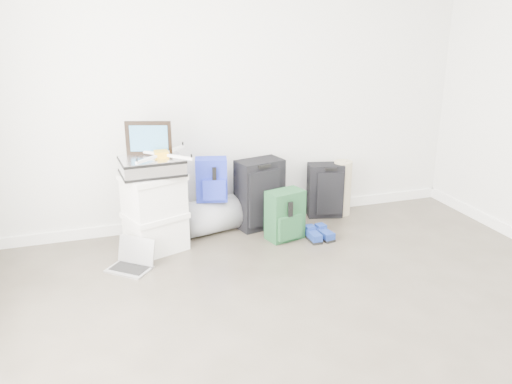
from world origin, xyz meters
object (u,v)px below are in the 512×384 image
object	(u,v)px
duffel_bag	(212,216)
laptop	(132,261)
boxes_stack	(155,212)
briefcase	(152,166)
carry_on	(325,190)
large_suitcase	(260,194)

from	to	relation	value
duffel_bag	laptop	size ratio (longest dim) A/B	1.29
boxes_stack	briefcase	world-z (taller)	briefcase
boxes_stack	briefcase	bearing A→B (deg)	-19.94
boxes_stack	briefcase	size ratio (longest dim) A/B	1.36
boxes_stack	laptop	distance (m)	0.47
carry_on	large_suitcase	bearing A→B (deg)	-160.37
boxes_stack	large_suitcase	size ratio (longest dim) A/B	1.03
laptop	duffel_bag	bearing A→B (deg)	73.77
duffel_bag	laptop	distance (m)	0.95
large_suitcase	carry_on	world-z (taller)	large_suitcase
carry_on	boxes_stack	bearing A→B (deg)	-157.15
duffel_bag	carry_on	xyz separation A→B (m)	(1.17, 0.05, 0.11)
briefcase	carry_on	xyz separation A→B (m)	(1.72, 0.27, -0.48)
duffel_bag	laptop	bearing A→B (deg)	-160.09
briefcase	carry_on	world-z (taller)	briefcase
briefcase	duffel_bag	size ratio (longest dim) A/B	0.95
boxes_stack	carry_on	distance (m)	1.74
boxes_stack	duffel_bag	size ratio (longest dim) A/B	1.29
duffel_bag	carry_on	world-z (taller)	carry_on
large_suitcase	laptop	xyz separation A→B (m)	(-1.25, -0.50, -0.27)
laptop	boxes_stack	bearing A→B (deg)	91.46
briefcase	carry_on	bearing A→B (deg)	5.78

